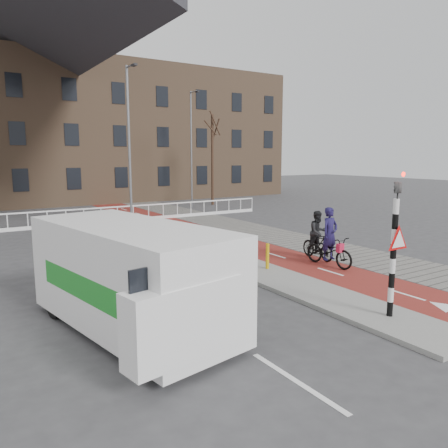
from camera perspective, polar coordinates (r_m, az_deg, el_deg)
ground at (r=13.33m, az=15.41°, el=-8.88°), size 120.00×120.00×0.00m
bike_lane at (r=21.86m, az=-1.51°, el=-1.61°), size 2.50×60.00×0.01m
sidewalk at (r=23.39m, az=4.40°, el=-0.93°), size 3.00×60.00×0.01m
curb_island at (r=15.76m, az=2.82°, el=-5.58°), size 1.80×16.00×0.12m
traffic_signal at (r=11.16m, az=21.41°, el=-2.09°), size 0.80×0.80×3.68m
bollard at (r=15.21m, az=5.69°, el=-4.20°), size 0.12×0.12×0.88m
cyclist_near at (r=16.35m, az=13.60°, el=-2.87°), size 0.86×2.13×2.15m
cyclist_far at (r=17.29m, az=12.15°, el=-1.97°), size 0.85×1.78×1.89m
van at (r=10.25m, az=-12.06°, el=-6.58°), size 3.31×6.06×2.47m
railing at (r=26.12m, az=-22.05°, el=0.14°), size 28.00×0.10×0.99m
townhouse_row at (r=41.16m, az=-23.77°, el=13.51°), size 46.00×10.00×15.90m
tree_right at (r=35.75m, az=-1.51°, el=8.33°), size 0.23×0.23×7.25m
streetlight_near at (r=22.12m, az=-12.24°, el=9.04°), size 0.12×0.12×8.24m
streetlight_right at (r=33.89m, az=-4.29°, el=9.56°), size 0.12×0.12×8.77m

